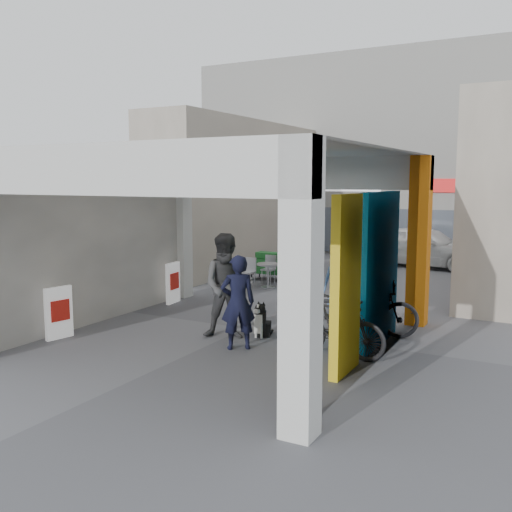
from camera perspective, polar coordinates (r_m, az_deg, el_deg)
The scene contains 20 objects.
ground at distance 11.74m, azimuth -1.10°, elevation -7.23°, with size 90.00×90.00×0.00m, color #5B5A60.
arcade_canopy at distance 10.39m, azimuth -0.77°, elevation 3.72°, with size 6.40×6.45×6.40m.
far_building at distance 24.53m, azimuth 15.42°, elevation 9.65°, with size 18.00×4.08×8.00m.
plaza_bldg_left at distance 20.10m, azimuth -1.77°, elevation 6.17°, with size 2.00×9.00×5.00m, color #B8AA98.
bollard_left at distance 14.58m, azimuth -1.58°, elevation -2.48°, with size 0.09×0.09×0.90m, color #989BA0.
bollard_center at distance 13.62m, azimuth 3.81°, elevation -3.05°, with size 0.09×0.09×0.98m, color #989BA0.
bollard_right at distance 12.97m, azimuth 10.40°, elevation -3.96°, with size 0.09×0.09×0.86m, color #989BA0.
advert_board_near at distance 11.51m, azimuth -19.11°, elevation -5.36°, with size 0.20×0.55×1.00m.
advert_board_far at distance 14.14m, azimuth -8.29°, elevation -2.65°, with size 0.15×0.56×1.00m.
cafe_set at distance 16.31m, azimuth 1.29°, elevation -1.97°, with size 1.36×1.10×0.82m.
produce_stand at distance 17.28m, azimuth 1.46°, elevation -1.32°, with size 1.23×0.67×0.81m.
crate_stack at distance 18.47m, azimuth 12.18°, elevation -1.04°, with size 0.50×0.41×0.56m.
border_collie at distance 11.06m, azimuth 0.59°, elevation -6.66°, with size 0.26×0.51×0.70m.
man_with_dog at distance 10.16m, azimuth -1.83°, elevation -4.65°, with size 0.62×0.41×1.70m, color black.
man_back_turned at distance 10.84m, azimuth -2.83°, elevation -3.03°, with size 0.98×0.76×2.01m, color #3F4042.
man_elderly at distance 13.10m, azimuth 8.34°, elevation -2.43°, with size 0.72×0.47×1.48m, color #5678A8.
man_crates at distance 19.46m, azimuth 9.92°, elevation 1.53°, with size 1.15×0.48×1.96m, color black.
bicycle_front at distance 11.22m, azimuth 10.68°, elevation -5.17°, with size 0.73×2.10×1.10m, color black.
bicycle_rear at distance 9.88m, azimuth 8.07°, elevation -6.95°, with size 0.50×1.78×1.07m, color black.
white_van at distance 20.62m, azimuth 16.53°, elevation 0.91°, with size 1.68×4.17×1.42m, color silver.
Camera 1 is at (5.59, -9.87, 3.01)m, focal length 40.00 mm.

